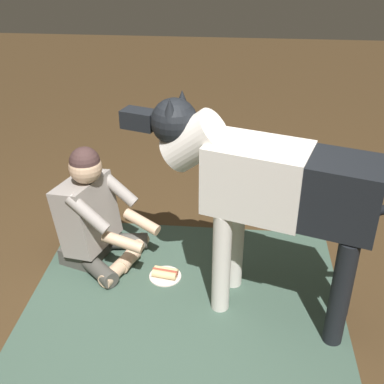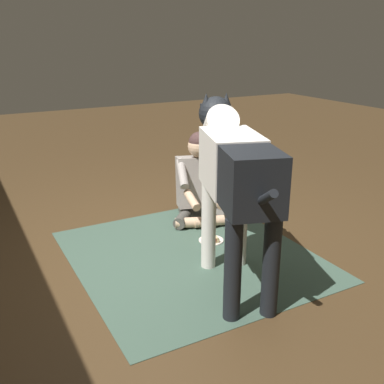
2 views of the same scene
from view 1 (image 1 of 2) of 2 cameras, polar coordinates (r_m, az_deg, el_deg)
name	(u,v)px [view 1 (image 1 of 2)]	position (r m, az deg, el deg)	size (l,w,h in m)	color
ground_plane	(158,324)	(2.95, -3.94, -15.09)	(15.45, 15.45, 0.00)	#402E1A
area_rug	(184,307)	(3.04, -0.94, -13.28)	(1.91, 1.77, 0.01)	#3A5043
person_sitting_on_floor	(94,217)	(3.29, -11.35, -2.82)	(0.70, 0.60, 0.83)	#484640
large_dog	(267,187)	(2.63, 8.76, 0.58)	(1.56, 0.65, 1.26)	silver
hot_dog_on_plate	(165,274)	(3.25, -3.14, -9.50)	(0.21, 0.21, 0.06)	silver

